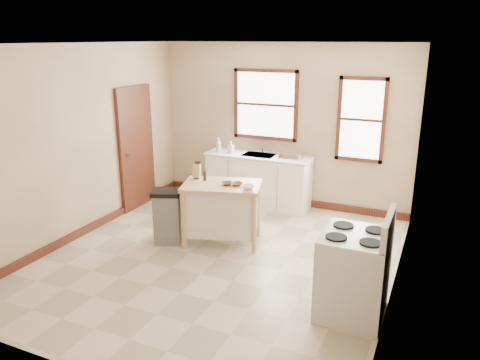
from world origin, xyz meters
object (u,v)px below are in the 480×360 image
dish_rack (291,155)px  bowl_b (237,184)px  trash_bin (168,217)px  pepper_grinder (205,176)px  knife_block (197,171)px  kitchen_island (222,213)px  soap_bottle_a (219,145)px  bowl_a (227,184)px  gas_stove (354,263)px  bowl_c (248,187)px  soap_bottle_b (231,147)px

dish_rack → bowl_b: bearing=-88.7°
trash_bin → pepper_grinder: bearing=19.2°
knife_block → kitchen_island: bearing=-30.4°
soap_bottle_a → bowl_a: (0.95, -1.63, -0.14)m
kitchen_island → knife_block: (-0.46, 0.11, 0.55)m
pepper_grinder → dish_rack: bearing=65.3°
bowl_a → bowl_b: size_ratio=0.96×
pepper_grinder → bowl_b: pepper_grinder is taller
pepper_grinder → bowl_b: bearing=-1.5°
pepper_grinder → gas_stove: 2.65m
bowl_a → trash_bin: bowl_a is taller
soap_bottle_a → pepper_grinder: size_ratio=1.68×
gas_stove → bowl_b: bearing=149.2°
soap_bottle_a → dish_rack: soap_bottle_a is taller
soap_bottle_a → bowl_c: 2.12m
bowl_a → soap_bottle_a: bearing=120.2°
pepper_grinder → bowl_b: size_ratio=0.92×
dish_rack → kitchen_island: dish_rack is taller
kitchen_island → bowl_a: size_ratio=6.96×
pepper_grinder → bowl_a: 0.39m
soap_bottle_a → kitchen_island: (0.86, -1.62, -0.60)m
soap_bottle_a → gas_stove: (2.94, -2.70, -0.45)m
bowl_a → bowl_c: size_ratio=0.94×
bowl_c → gas_stove: bearing=-31.7°
bowl_a → trash_bin: (-0.80, -0.32, -0.51)m
soap_bottle_b → pepper_grinder: size_ratio=1.37×
soap_bottle_a → gas_stove: 4.02m
bowl_b → trash_bin: bowl_b is taller
dish_rack → kitchen_island: bearing=-95.6°
knife_block → bowl_a: size_ratio=1.28×
soap_bottle_b → bowl_b: (0.84, -1.60, -0.11)m
kitchen_island → bowl_c: size_ratio=6.52×
kitchen_island → bowl_c: (0.43, -0.06, 0.47)m
dish_rack → bowl_a: dish_rack is taller
dish_rack → bowl_a: (-0.38, -1.70, -0.06)m
kitchen_island → bowl_b: (0.22, 0.03, 0.47)m
soap_bottle_b → knife_block: size_ratio=1.03×
gas_stove → bowl_c: bearing=148.3°
soap_bottle_a → bowl_a: bearing=-65.9°
soap_bottle_b → trash_bin: 2.05m
bowl_c → kitchen_island: bearing=172.6°
dish_rack → pepper_grinder: (-0.76, -1.65, -0.00)m
dish_rack → bowl_b: dish_rack is taller
soap_bottle_b → bowl_c: bearing=-52.4°
soap_bottle_a → gas_stove: gas_stove is taller
soap_bottle_b → trash_bin: (-0.09, -1.96, -0.63)m
soap_bottle_a → bowl_a: size_ratio=1.61×
bowl_c → gas_stove: 1.97m
kitchen_island → knife_block: knife_block is taller
bowl_c → trash_bin: bowl_c is taller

